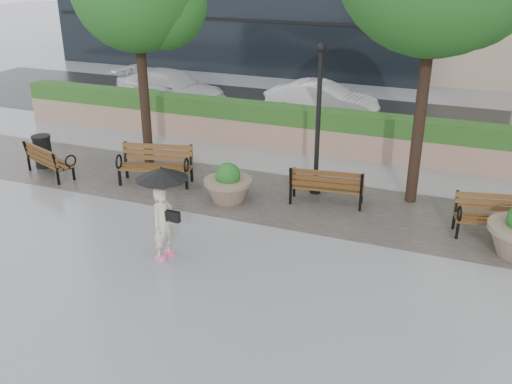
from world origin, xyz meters
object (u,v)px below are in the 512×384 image
at_px(bench_3, 494,225).
at_px(car_right, 322,101).
at_px(bench_2, 326,193).
at_px(planter_left, 228,186).
at_px(lamppost, 318,131).
at_px(pedestrian, 163,204).
at_px(car_left, 171,88).
at_px(trash_bin, 43,152).
at_px(bench_0, 50,167).
at_px(bench_1, 156,173).

height_order(bench_3, car_right, car_right).
distance_m(bench_2, planter_left, 2.47).
xyz_separation_m(lamppost, pedestrian, (-1.92, -4.40, -0.50)).
distance_m(planter_left, car_left, 10.10).
bearing_deg(trash_bin, pedestrian, -29.02).
xyz_separation_m(bench_0, car_right, (5.46, 8.56, 0.42)).
height_order(planter_left, car_left, car_left).
relative_size(bench_1, lamppost, 0.53).
bearing_deg(planter_left, lamppost, 35.06).
bearing_deg(bench_2, car_right, -80.91).
distance_m(bench_1, bench_3, 8.58).
relative_size(bench_0, bench_2, 0.95).
relative_size(bench_2, lamppost, 0.49).
bearing_deg(car_left, lamppost, -122.27).
relative_size(bench_0, pedestrian, 0.91).
xyz_separation_m(bench_3, pedestrian, (-6.30, -3.48, 0.92)).
height_order(bench_3, lamppost, lamppost).
bearing_deg(car_left, pedestrian, -143.67).
height_order(bench_3, planter_left, planter_left).
relative_size(trash_bin, pedestrian, 0.46).
bearing_deg(trash_bin, bench_2, 3.32).
distance_m(bench_2, bench_3, 3.94).
height_order(bench_2, lamppost, lamppost).
bearing_deg(car_left, bench_1, -145.91).
bearing_deg(car_right, pedestrian, -179.26).
relative_size(bench_2, bench_3, 1.03).
bearing_deg(car_right, bench_0, 148.73).
xyz_separation_m(bench_0, car_left, (-0.79, 8.23, 0.43)).
bearing_deg(bench_3, trash_bin, 167.99).
distance_m(bench_3, trash_bin, 12.31).
height_order(bench_0, car_left, car_left).
distance_m(car_right, pedestrian, 11.40).
bearing_deg(bench_0, planter_left, -156.89).
height_order(bench_0, planter_left, planter_left).
xyz_separation_m(bench_2, pedestrian, (-2.38, -3.82, 0.91)).
bearing_deg(lamppost, planter_left, -144.94).
height_order(bench_3, trash_bin, bench_3).
relative_size(bench_1, planter_left, 1.70).
bearing_deg(car_right, bench_2, -162.03).
distance_m(bench_0, car_right, 10.16).
height_order(trash_bin, pedestrian, pedestrian).
bearing_deg(car_left, trash_bin, -171.75).
distance_m(bench_1, lamppost, 4.53).
distance_m(bench_3, car_right, 10.05).
bearing_deg(lamppost, car_right, 104.56).
distance_m(planter_left, lamppost, 2.66).
bearing_deg(bench_1, pedestrian, -69.76).
bearing_deg(lamppost, bench_2, -51.88).
distance_m(bench_3, planter_left, 6.29).
height_order(bench_2, pedestrian, pedestrian).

